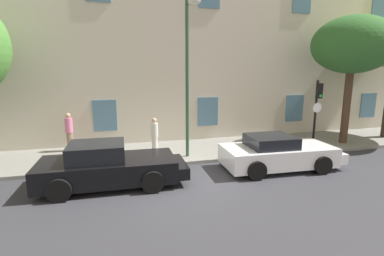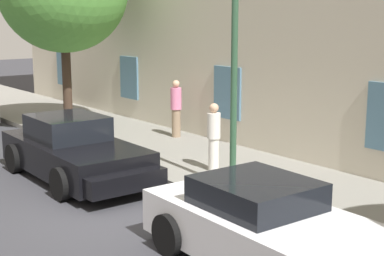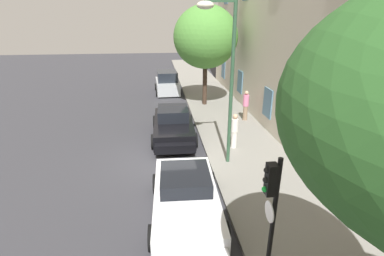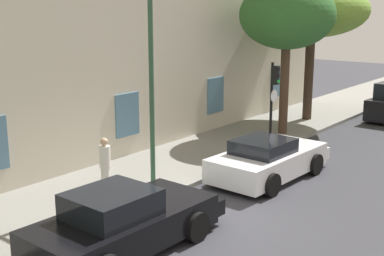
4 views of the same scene
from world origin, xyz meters
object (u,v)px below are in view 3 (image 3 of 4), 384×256
Objects in this scene: sportscar_red_lead at (173,126)px; street_lamp at (222,57)px; traffic_light at (271,204)px; sportscar_yellow_flank at (186,202)px; hatchback_distant at (167,83)px; tree_midblock at (206,37)px; pedestrian_strolling at (246,105)px; pedestrian_admiring at (234,130)px.

sportscar_red_lead is 5.16m from street_lamp.
traffic_light is (8.88, 1.46, 1.67)m from sportscar_red_lead.
sportscar_yellow_flank is 1.30× the size of hatchback_distant.
traffic_light reaches higher than sportscar_red_lead.
tree_midblock is (3.98, 2.41, 3.77)m from hatchback_distant.
hatchback_distant is at bearing 179.69° from sportscar_red_lead.
hatchback_distant is 8.62m from pedestrian_strolling.
sportscar_yellow_flank is 5.26m from street_lamp.
hatchback_distant is at bearing -166.74° from pedestrian_admiring.
tree_midblock is 1.02× the size of street_lamp.
traffic_light is at bearing -9.62° from pedestrian_admiring.
street_lamp is (-3.20, 1.66, 3.82)m from sportscar_yellow_flank.
pedestrian_admiring is (11.12, 2.62, 0.19)m from hatchback_distant.
sportscar_red_lead is at bearing -170.64° from traffic_light.
sportscar_yellow_flank is at bearing -30.46° from pedestrian_admiring.
hatchback_distant is at bearing -148.78° from tree_midblock.
pedestrian_admiring is (-4.51, 2.65, 0.38)m from sportscar_yellow_flank.
sportscar_yellow_flank is 5.25m from pedestrian_admiring.
pedestrian_strolling is (-10.74, 2.82, -1.27)m from traffic_light.
pedestrian_admiring is at bearing 56.48° from sportscar_red_lead.
hatchback_distant is 5.99m from tree_midblock.
sportscar_yellow_flank is at bearing -27.43° from street_lamp.
street_lamp is 6.52m from pedestrian_strolling.
pedestrian_admiring is at bearing 1.67° from tree_midblock.
sportscar_red_lead is 2.96× the size of pedestrian_admiring.
pedestrian_admiring is 3.97m from pedestrian_strolling.
sportscar_red_lead is 9.35m from hatchback_distant.
sportscar_yellow_flank is 9.20m from pedestrian_strolling.
pedestrian_strolling is at bearing 152.29° from sportscar_yellow_flank.
sportscar_red_lead is 0.76× the size of street_lamp.
pedestrian_admiring is at bearing -24.08° from pedestrian_strolling.
tree_midblock is at bearing 31.22° from hatchback_distant.
tree_midblock is 8.49m from street_lamp.
street_lamp is at bearing 28.65° from sportscar_red_lead.
traffic_light is at bearing -2.13° from street_lamp.
traffic_light is 0.50× the size of street_lamp.
hatchback_distant is 1.13× the size of traffic_light.
hatchback_distant is 2.20× the size of pedestrian_admiring.
street_lamp is at bearing 177.87° from traffic_light.
traffic_light is 7.34m from pedestrian_admiring.
pedestrian_admiring is 0.93× the size of pedestrian_strolling.
hatchback_distant is (-9.35, 0.05, 0.16)m from sportscar_red_lead.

